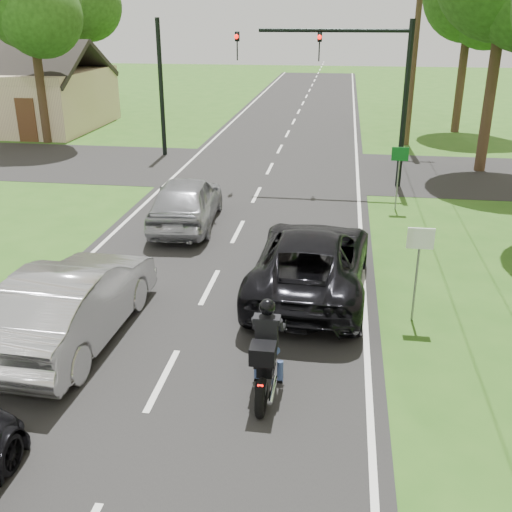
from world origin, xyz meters
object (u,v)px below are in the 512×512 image
Objects in this scene: traffic_signal at (355,74)px; utility_pole_far at (416,38)px; silver_sedan at (74,302)px; sign_green at (399,163)px; motorcycle_rider at (266,357)px; silver_suv at (186,201)px; sign_white at (419,252)px; dark_suv at (311,261)px.

utility_pole_far is (2.86, 8.00, 0.95)m from traffic_signal.
silver_sedan is 12.08m from sign_green.
silver_suv is at bearing 113.13° from motorcycle_rider.
sign_green is (0.20, 8.00, 0.00)m from sign_white.
silver_sedan is 0.50× the size of utility_pole_far.
sign_white is (-1.50, -19.02, -3.49)m from utility_pole_far.
dark_suv is at bearing -109.88° from sign_green.
sign_white is at bearing 47.90° from motorcycle_rider.
traffic_signal is 11.39m from sign_white.
dark_suv is 0.87× the size of traffic_signal.
sign_white is at bearing 155.23° from dark_suv.
sign_white is at bearing 135.44° from silver_suv.
traffic_signal is 3.00× the size of sign_white.
motorcycle_rider is 0.98× the size of sign_white.
sign_white is at bearing -163.40° from silver_sedan.
utility_pole_far reaches higher than sign_white.
motorcycle_rider is at bearing -105.12° from sign_green.
sign_green reaches higher than silver_suv.
silver_suv is 8.40m from sign_white.
utility_pole_far is (8.34, 20.80, 4.25)m from silver_sedan.
sign_white is (6.84, 1.78, 0.77)m from silver_sedan.
dark_suv is 2.61× the size of sign_white.
traffic_signal is (1.43, 14.08, 3.43)m from motorcycle_rider.
motorcycle_rider is at bearing -100.99° from utility_pole_far.
traffic_signal is at bearing -92.58° from dark_suv.
utility_pole_far is at bearing 70.32° from traffic_signal.
utility_pole_far is at bearing 79.20° from motorcycle_rider.
silver_sedan is at bearing -165.43° from sign_white.
silver_suv is 0.72× the size of traffic_signal.
traffic_signal is (0.90, 9.84, 3.35)m from dark_suv.
sign_white reaches higher than motorcycle_rider.
traffic_signal is at bearing -111.16° from silver_sedan.
utility_pole_far is (7.88, 13.61, 4.29)m from silver_suv.
utility_pole_far is (4.29, 22.09, 4.38)m from motorcycle_rider.
traffic_signal reaches higher than sign_white.
dark_suv is 18.74m from utility_pole_far.
silver_suv is at bearing -43.16° from dark_suv.
traffic_signal reaches higher than sign_green.
sign_white is (2.27, -1.18, 0.81)m from dark_suv.
motorcycle_rider is 14.57m from traffic_signal.
silver_sedan is 7.21m from silver_suv.
silver_suv is 2.17× the size of sign_white.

